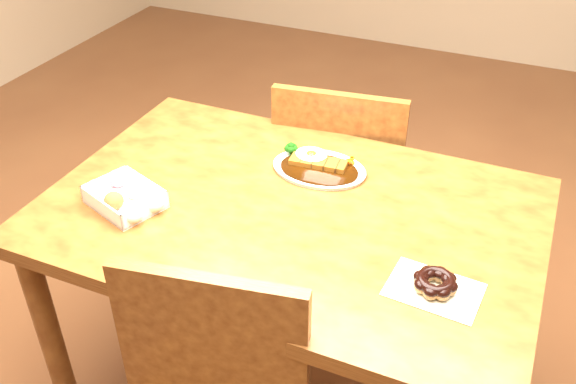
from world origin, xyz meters
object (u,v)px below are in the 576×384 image
at_px(donut_box, 125,196).
at_px(katsu_curry_plate, 318,166).
at_px(chair_far, 342,184).
at_px(pon_de_ring, 435,283).
at_px(table, 290,240).

bearing_deg(donut_box, katsu_curry_plate, 41.74).
bearing_deg(katsu_curry_plate, chair_far, 96.51).
xyz_separation_m(chair_far, pon_de_ring, (0.43, -0.68, 0.29)).
bearing_deg(chair_far, katsu_curry_plate, 89.11).
bearing_deg(chair_far, table, 86.81).
bearing_deg(table, pon_de_ring, -20.56).
bearing_deg(katsu_curry_plate, donut_box, -138.26).
height_order(table, donut_box, donut_box).
distance_m(table, pon_de_ring, 0.43).
relative_size(katsu_curry_plate, pon_de_ring, 1.26).
bearing_deg(donut_box, chair_far, 63.75).
xyz_separation_m(katsu_curry_plate, donut_box, (-0.38, -0.34, 0.01)).
bearing_deg(pon_de_ring, table, 159.44).
height_order(donut_box, pon_de_ring, donut_box).
relative_size(chair_far, donut_box, 4.06).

